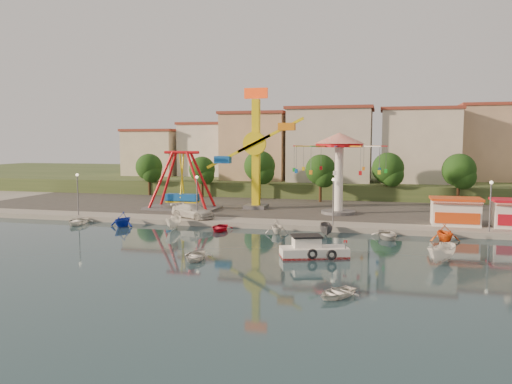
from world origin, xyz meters
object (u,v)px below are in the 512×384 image
(skiff, at_px, (442,253))
(van, at_px, (193,211))
(wave_swinger, at_px, (339,155))
(cabin_motorboat, at_px, (312,251))
(rowboat_a, at_px, (195,256))
(pirate_ship_ride, at_px, (182,182))
(kamikaze_tower, at_px, (259,153))

(skiff, distance_m, van, 30.55)
(wave_swinger, xyz_separation_m, van, (-16.88, -7.94, -6.75))
(cabin_motorboat, relative_size, van, 1.05)
(rowboat_a, bearing_deg, pirate_ship_ride, 108.16)
(pirate_ship_ride, bearing_deg, rowboat_a, -65.25)
(pirate_ship_ride, relative_size, skiff, 2.45)
(rowboat_a, relative_size, skiff, 0.82)
(wave_swinger, distance_m, van, 19.84)
(pirate_ship_ride, bearing_deg, van, -58.88)
(cabin_motorboat, distance_m, skiff, 10.52)
(kamikaze_tower, bearing_deg, skiff, -48.40)
(wave_swinger, relative_size, cabin_motorboat, 1.89)
(cabin_motorboat, distance_m, rowboat_a, 9.99)
(kamikaze_tower, distance_m, skiff, 32.97)
(kamikaze_tower, bearing_deg, van, -120.27)
(van, bearing_deg, cabin_motorboat, -106.88)
(kamikaze_tower, bearing_deg, rowboat_a, -87.06)
(pirate_ship_ride, height_order, cabin_motorboat, pirate_ship_ride)
(kamikaze_tower, xyz_separation_m, wave_swinger, (11.05, -2.05, -0.12))
(kamikaze_tower, relative_size, van, 2.83)
(pirate_ship_ride, xyz_separation_m, kamikaze_tower, (10.16, 2.82, 3.92))
(pirate_ship_ride, distance_m, cabin_motorboat, 30.40)
(kamikaze_tower, bearing_deg, wave_swinger, -10.52)
(kamikaze_tower, relative_size, rowboat_a, 4.91)
(cabin_motorboat, bearing_deg, kamikaze_tower, 93.70)
(cabin_motorboat, height_order, skiff, cabin_motorboat)
(wave_swinger, bearing_deg, rowboat_a, -110.34)
(kamikaze_tower, height_order, cabin_motorboat, kamikaze_tower)
(cabin_motorboat, bearing_deg, wave_swinger, 69.27)
(cabin_motorboat, relative_size, rowboat_a, 1.82)
(pirate_ship_ride, distance_m, rowboat_a, 28.00)
(kamikaze_tower, relative_size, skiff, 4.04)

